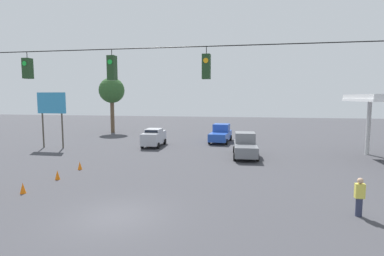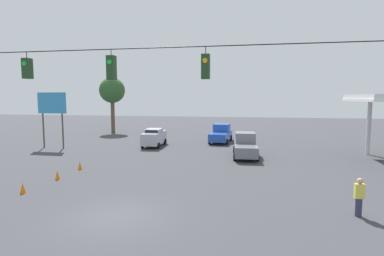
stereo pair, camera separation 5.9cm
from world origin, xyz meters
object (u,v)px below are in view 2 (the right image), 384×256
object	(u,v)px
traffic_cone_nearest	(23,188)
roadside_billboard	(52,108)
traffic_cone_third	(80,165)
overhead_signal_span	(113,105)
pickup_truck_blue_oncoming_deep	(221,134)
sedan_silver_withflow_far	(154,137)
traffic_cone_second	(57,175)
pedestrian	(359,197)
tree_horizon_left	(112,91)
pickup_truck_grey_oncoming_far	(245,146)

from	to	relation	value
traffic_cone_nearest	roadside_billboard	size ratio (longest dim) A/B	0.10
traffic_cone_nearest	traffic_cone_third	xyz separation A→B (m)	(-0.10, -5.63, 0.00)
overhead_signal_span	pickup_truck_blue_oncoming_deep	bearing A→B (deg)	-96.50
sedan_silver_withflow_far	traffic_cone_nearest	size ratio (longest dim) A/B	7.49
traffic_cone_nearest	traffic_cone_second	xyz separation A→B (m)	(-0.15, -2.88, 0.00)
sedan_silver_withflow_far	pedestrian	world-z (taller)	sedan_silver_withflow_far
overhead_signal_span	pickup_truck_blue_oncoming_deep	size ratio (longest dim) A/B	4.08
tree_horizon_left	pedestrian	bearing A→B (deg)	131.28
pickup_truck_blue_oncoming_deep	traffic_cone_nearest	size ratio (longest dim) A/B	9.23
traffic_cone_second	traffic_cone_third	distance (m)	2.75
sedan_silver_withflow_far	pedestrian	bearing A→B (deg)	131.13
pickup_truck_grey_oncoming_far	traffic_cone_nearest	size ratio (longest dim) A/B	9.17
sedan_silver_withflow_far	pickup_truck_blue_oncoming_deep	bearing A→B (deg)	-147.08
traffic_cone_nearest	pedestrian	bearing A→B (deg)	179.42
roadside_billboard	pickup_truck_grey_oncoming_far	bearing A→B (deg)	176.66
traffic_cone_nearest	traffic_cone_third	size ratio (longest dim) A/B	1.00
traffic_cone_second	overhead_signal_span	bearing A→B (deg)	141.29
roadside_billboard	traffic_cone_nearest	bearing A→B (deg)	119.41
pickup_truck_grey_oncoming_far	traffic_cone_third	distance (m)	13.97
pickup_truck_grey_oncoming_far	roadside_billboard	xyz separation A→B (m)	(19.94, -1.17, 3.22)
sedan_silver_withflow_far	traffic_cone_third	xyz separation A→B (m)	(2.19, 11.16, -0.70)
pickup_truck_grey_oncoming_far	pickup_truck_blue_oncoming_deep	xyz separation A→B (m)	(2.88, -8.46, 0.00)
sedan_silver_withflow_far	pedestrian	xyz separation A→B (m)	(-14.82, 16.96, -0.12)
tree_horizon_left	traffic_cone_second	bearing A→B (deg)	107.42
traffic_cone_second	traffic_cone_third	bearing A→B (deg)	-88.95
sedan_silver_withflow_far	overhead_signal_span	bearing A→B (deg)	102.53
pickup_truck_blue_oncoming_deep	traffic_cone_second	xyz separation A→B (m)	(9.04, 18.37, -0.68)
pickup_truck_blue_oncoming_deep	tree_horizon_left	world-z (taller)	tree_horizon_left
pedestrian	overhead_signal_span	bearing A→B (deg)	10.93
pickup_truck_grey_oncoming_far	traffic_cone_second	size ratio (longest dim) A/B	9.17
roadside_billboard	tree_horizon_left	size ratio (longest dim) A/B	0.70
traffic_cone_second	tree_horizon_left	bearing A→B (deg)	-72.58
pickup_truck_blue_oncoming_deep	traffic_cone_third	size ratio (longest dim) A/B	9.23
traffic_cone_nearest	tree_horizon_left	xyz separation A→B (m)	(7.79, -28.18, 5.96)
traffic_cone_third	tree_horizon_left	bearing A→B (deg)	-70.73
overhead_signal_span	roadside_billboard	xyz separation A→B (m)	(14.38, -16.18, -0.77)
traffic_cone_nearest	tree_horizon_left	world-z (taller)	tree_horizon_left
overhead_signal_span	tree_horizon_left	distance (m)	33.62
traffic_cone_third	pedestrian	xyz separation A→B (m)	(-17.01, 5.81, 0.58)
traffic_cone_third	pedestrian	world-z (taller)	pedestrian
pickup_truck_blue_oncoming_deep	traffic_cone_third	bearing A→B (deg)	59.80
pickup_truck_blue_oncoming_deep	traffic_cone_nearest	bearing A→B (deg)	66.62
tree_horizon_left	roadside_billboard	bearing A→B (deg)	89.67
pickup_truck_blue_oncoming_deep	tree_horizon_left	xyz separation A→B (m)	(16.98, -6.93, 5.29)
pickup_truck_blue_oncoming_deep	roadside_billboard	xyz separation A→B (m)	(17.06, 7.30, 3.22)
pickup_truck_grey_oncoming_far	sedan_silver_withflow_far	distance (m)	10.57
pedestrian	tree_horizon_left	xyz separation A→B (m)	(24.89, -28.36, 5.38)
sedan_silver_withflow_far	traffic_cone_second	size ratio (longest dim) A/B	7.49
roadside_billboard	traffic_cone_second	bearing A→B (deg)	125.90
traffic_cone_third	roadside_billboard	world-z (taller)	roadside_billboard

